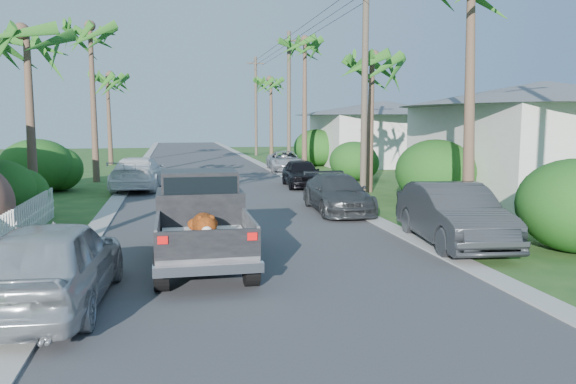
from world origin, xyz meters
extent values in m
plane|color=#244E1D|center=(0.00, 0.00, 0.00)|extent=(120.00, 120.00, 0.00)
cube|color=#38383A|center=(0.00, 25.00, 0.01)|extent=(8.00, 100.00, 0.02)
cube|color=#A5A39E|center=(-4.30, 25.00, 0.03)|extent=(0.60, 100.00, 0.06)
cube|color=#A5A39E|center=(4.30, 25.00, 0.03)|extent=(0.60, 100.00, 0.06)
cylinder|color=black|center=(-2.29, 1.76, 0.38)|extent=(0.28, 0.76, 0.76)
cylinder|color=black|center=(-0.59, 1.76, 0.38)|extent=(0.28, 0.76, 0.76)
cylinder|color=black|center=(-2.29, 5.01, 0.38)|extent=(0.28, 0.76, 0.76)
cylinder|color=black|center=(-0.59, 5.01, 0.38)|extent=(0.28, 0.76, 0.76)
cube|color=slate|center=(-1.44, 2.41, 0.62)|extent=(1.90, 2.40, 0.24)
cube|color=slate|center=(-2.36, 2.41, 1.00)|extent=(0.06, 2.40, 0.55)
cube|color=slate|center=(-0.52, 2.41, 1.00)|extent=(0.06, 2.40, 0.55)
cube|color=black|center=(-1.44, 1.24, 0.98)|extent=(1.92, 0.08, 0.52)
cube|color=silver|center=(-1.44, 1.08, 0.55)|extent=(1.98, 0.18, 0.18)
cube|color=red|center=(-2.24, 1.19, 1.10)|extent=(0.18, 0.05, 0.14)
cube|color=red|center=(-0.64, 1.19, 1.10)|extent=(0.18, 0.05, 0.14)
cube|color=black|center=(-1.44, 4.26, 1.05)|extent=(1.94, 1.65, 1.10)
cube|color=black|center=(-1.44, 4.26, 1.78)|extent=(1.70, 1.35, 0.55)
cube|color=black|center=(-1.44, 3.59, 1.75)|extent=(1.60, 0.05, 0.45)
cube|color=black|center=(-1.44, 5.51, 0.90)|extent=(1.94, 1.20, 0.80)
cube|color=white|center=(-1.44, 2.41, 0.82)|extent=(1.70, 2.10, 0.16)
ellipsoid|color=#DC5212|center=(-1.44, 2.51, 1.12)|extent=(0.48, 1.25, 0.43)
sphere|color=#DC5212|center=(-1.44, 1.76, 1.20)|extent=(0.40, 0.40, 0.40)
ellipsoid|color=white|center=(-1.44, 2.51, 1.02)|extent=(0.32, 0.86, 0.18)
imported|color=#2E3033|center=(5.00, 4.29, 0.79)|extent=(2.19, 4.93, 1.57)
imported|color=#313436|center=(3.60, 9.96, 0.65)|extent=(1.97, 4.55, 1.30)
imported|color=black|center=(4.04, 17.49, 0.67)|extent=(1.84, 4.03, 1.34)
imported|color=silver|center=(5.00, 26.30, 0.62)|extent=(2.35, 4.60, 1.24)
imported|color=#B9BCC1|center=(-4.08, 1.11, 0.78)|extent=(2.13, 4.69, 1.56)
imported|color=white|center=(-3.60, 17.99, 0.76)|extent=(2.65, 5.42, 1.52)
cone|color=brown|center=(-6.80, 12.00, 3.10)|extent=(0.36, 0.61, 6.21)
cone|color=brown|center=(-6.00, 22.00, 4.00)|extent=(0.36, 0.36, 8.00)
cone|color=brown|center=(-6.50, 34.00, 3.25)|extent=(0.36, 0.75, 6.51)
cone|color=brown|center=(6.30, 6.00, 3.75)|extent=(0.36, 0.73, 7.51)
cone|color=brown|center=(6.60, 15.00, 3.00)|extent=(0.36, 0.54, 6.01)
cone|color=brown|center=(6.20, 26.00, 4.10)|extent=(0.36, 0.36, 8.20)
cone|color=brown|center=(6.50, 40.00, 3.40)|extent=(0.36, 0.63, 6.81)
ellipsoid|color=#134516|center=(-8.00, 18.00, 1.20)|extent=(3.20, 3.52, 2.40)
ellipsoid|color=#134516|center=(7.80, 11.00, 1.25)|extent=(3.00, 3.30, 2.50)
ellipsoid|color=#134516|center=(7.50, 20.00, 1.05)|extent=(2.60, 2.86, 2.10)
ellipsoid|color=#134516|center=(8.00, 30.00, 1.30)|extent=(3.20, 3.52, 2.60)
cube|color=white|center=(-6.00, 5.50, 0.50)|extent=(0.10, 11.00, 1.00)
cube|color=silver|center=(13.00, 12.00, 1.90)|extent=(8.00, 9.00, 3.80)
cone|color=#595B60|center=(13.00, 12.00, 4.30)|extent=(6.48, 6.48, 1.00)
cube|color=silver|center=(13.00, 30.00, 1.80)|extent=(9.00, 8.00, 3.60)
cone|color=#595B60|center=(13.00, 30.00, 4.10)|extent=(6.48, 6.48, 1.00)
cylinder|color=brown|center=(5.60, 13.00, 4.50)|extent=(0.26, 0.26, 9.00)
cylinder|color=brown|center=(5.60, 28.00, 4.50)|extent=(0.26, 0.26, 9.00)
cube|color=brown|center=(5.60, 28.00, 8.40)|extent=(1.60, 0.10, 0.10)
cylinder|color=brown|center=(5.60, 43.00, 4.50)|extent=(0.26, 0.26, 9.00)
cube|color=brown|center=(5.60, 43.00, 8.40)|extent=(1.60, 0.10, 0.10)
camera|label=1|loc=(-2.03, -8.80, 3.20)|focal=35.00mm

